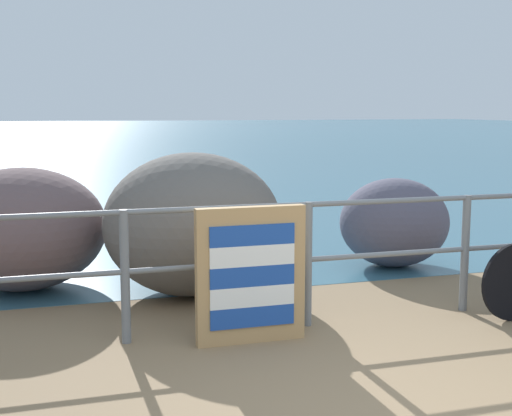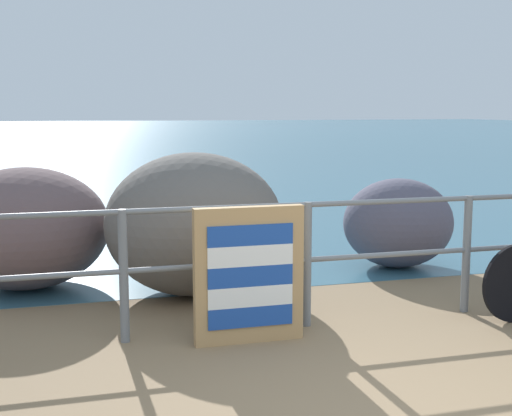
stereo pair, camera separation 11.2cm
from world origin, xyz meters
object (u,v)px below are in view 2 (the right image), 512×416
(folded_deckchair_stack, at_px, (249,275))
(breakwater_boulder_left, at_px, (26,228))
(breakwater_boulder_main, at_px, (194,224))
(breakwater_boulder_right, at_px, (398,223))

(folded_deckchair_stack, xyz_separation_m, breakwater_boulder_left, (-1.68, 2.17, 0.08))
(breakwater_boulder_main, relative_size, breakwater_boulder_left, 1.04)
(folded_deckchair_stack, xyz_separation_m, breakwater_boulder_right, (2.27, 2.00, -0.02))
(folded_deckchair_stack, bearing_deg, breakwater_boulder_main, 95.05)
(breakwater_boulder_left, bearing_deg, breakwater_boulder_main, -23.63)
(breakwater_boulder_main, bearing_deg, breakwater_boulder_left, 156.37)
(breakwater_boulder_main, bearing_deg, folded_deckchair_stack, -84.95)
(breakwater_boulder_right, bearing_deg, breakwater_boulder_left, 177.59)
(folded_deckchair_stack, bearing_deg, breakwater_boulder_right, 41.39)
(breakwater_boulder_main, bearing_deg, breakwater_boulder_right, 12.04)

